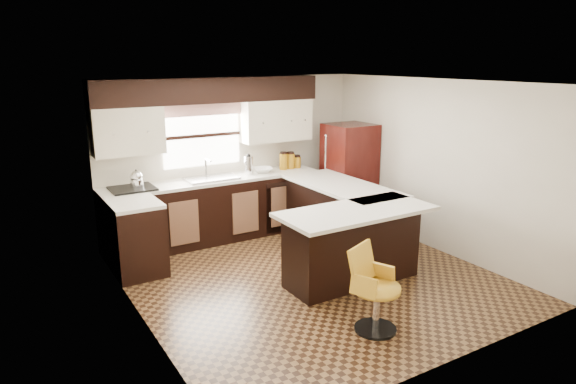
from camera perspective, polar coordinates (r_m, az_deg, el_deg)
floor at (r=6.54m, az=2.47°, el=-9.42°), size 4.40×4.40×0.00m
ceiling at (r=5.98m, az=2.73°, el=12.08°), size 4.40×4.40×0.00m
wall_back at (r=8.03m, az=-6.17°, el=4.06°), size 4.40×0.00×4.40m
wall_front at (r=4.57m, az=18.16°, el=-4.89°), size 4.40×0.00×4.40m
wall_left at (r=5.32m, az=-16.61°, el=-2.02°), size 0.00×4.40×4.40m
wall_right at (r=7.50m, az=16.08°, el=2.80°), size 0.00×4.40×4.40m
base_cab_back at (r=7.76m, az=-8.09°, el=-2.08°), size 3.30×0.60×0.90m
base_cab_left at (r=6.77m, az=-16.45°, el=-5.09°), size 0.60×0.70×0.90m
counter_back at (r=7.64m, az=-8.21°, el=1.32°), size 3.30×0.60×0.04m
counter_left at (r=6.63m, az=-16.74°, el=-1.24°), size 0.60×0.70×0.04m
soffit at (r=7.58m, az=-8.60°, el=11.13°), size 3.40×0.35×0.36m
upper_cab_left at (r=7.25m, az=-17.42°, el=6.49°), size 0.94×0.35×0.64m
upper_cab_right at (r=8.11m, az=-1.35°, el=7.96°), size 1.14×0.35×0.64m
window_pane at (r=7.76m, az=-9.54°, el=6.19°), size 1.20×0.02×0.90m
valance at (r=7.67m, az=-9.55°, el=9.04°), size 1.30×0.06×0.18m
sink at (r=7.59m, az=-8.51°, el=1.52°), size 0.75×0.45×0.03m
dishwasher at (r=7.95m, az=-0.63°, el=-1.66°), size 0.58×0.03×0.78m
cooktop at (r=7.25m, az=-16.91°, el=0.37°), size 0.58×0.50×0.02m
peninsula_long at (r=7.35m, az=5.66°, el=-2.97°), size 0.60×1.95×0.90m
peninsula_return at (r=6.32m, az=7.13°, el=-6.02°), size 1.65×0.60×0.90m
counter_pen_long at (r=7.25m, az=6.08°, el=0.65°), size 0.84×1.95×0.04m
counter_pen_return at (r=6.09m, az=7.65°, el=-2.14°), size 1.89×0.84×0.04m
refrigerator at (r=8.39m, az=6.79°, el=1.89°), size 0.71×0.68×1.65m
bar_chair at (r=5.25m, az=9.87°, el=-10.72°), size 0.61×0.61×0.88m
kettle at (r=7.23m, az=-16.48°, el=1.47°), size 0.18×0.18×0.24m
percolator at (r=7.84m, az=-4.40°, el=2.99°), size 0.13×0.13×0.28m
mixing_bowl at (r=7.97m, az=-2.84°, el=2.45°), size 0.38×0.38×0.07m
canister_large at (r=8.16m, az=-0.50°, el=3.40°), size 0.13×0.13×0.25m
canister_med at (r=8.22m, az=0.26°, el=3.45°), size 0.14×0.14×0.24m
canister_small at (r=8.29m, az=1.00°, el=3.32°), size 0.13×0.13×0.18m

